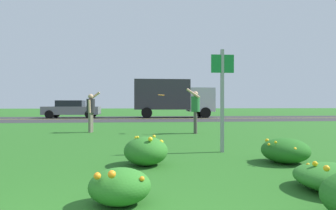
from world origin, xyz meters
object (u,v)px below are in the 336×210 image
person_thrower_dark_shirt (91,109)px  car_gray_center_left (72,109)px  box_truck_silver (172,96)px  frisbee_orange (161,95)px  person_catcher_green_shirt (195,108)px  sign_post_near_path (222,90)px

person_thrower_dark_shirt → car_gray_center_left: 12.89m
box_truck_silver → car_gray_center_left: bearing=180.0°
person_thrower_dark_shirt → frisbee_orange: bearing=-11.9°
person_thrower_dark_shirt → box_truck_silver: box_truck_silver is taller
person_thrower_dark_shirt → box_truck_silver: 13.26m
person_catcher_green_shirt → box_truck_silver: (0.51, 13.18, 0.79)m
car_gray_center_left → frisbee_orange: bearing=-63.3°
person_catcher_green_shirt → frisbee_orange: person_catcher_green_shirt is taller
box_truck_silver → person_thrower_dark_shirt: bearing=-110.9°
frisbee_orange → car_gray_center_left: 14.53m
frisbee_orange → person_catcher_green_shirt: bearing=-8.9°
frisbee_orange → car_gray_center_left: bearing=116.7°
person_catcher_green_shirt → frisbee_orange: bearing=171.1°
sign_post_near_path → person_thrower_dark_shirt: 6.63m
sign_post_near_path → car_gray_center_left: sign_post_near_path is taller
frisbee_orange → box_truck_silver: size_ratio=0.04×
person_thrower_dark_shirt → person_catcher_green_shirt: (4.21, -0.81, 0.06)m
sign_post_near_path → box_truck_silver: bearing=87.7°
person_thrower_dark_shirt → person_catcher_green_shirt: person_catcher_green_shirt is taller
person_thrower_dark_shirt → car_gray_center_left: person_thrower_dark_shirt is taller
person_catcher_green_shirt → frisbee_orange: size_ratio=6.73×
person_thrower_dark_shirt → car_gray_center_left: size_ratio=0.38×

